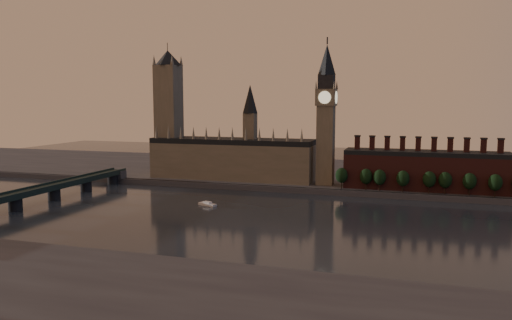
{
  "coord_description": "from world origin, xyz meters",
  "views": [
    {
      "loc": [
        70.67,
        -253.55,
        65.56
      ],
      "look_at": [
        -26.34,
        55.0,
        27.11
      ],
      "focal_mm": 35.0,
      "sensor_mm": 36.0,
      "label": 1
    }
  ],
  "objects_px": {
    "victoria_tower": "(169,109)",
    "big_ben": "(326,113)",
    "river_boat": "(207,204)",
    "westminster_bridge": "(32,194)"
  },
  "relations": [
    {
      "from": "big_ben",
      "to": "river_boat",
      "type": "height_order",
      "value": "big_ben"
    },
    {
      "from": "victoria_tower",
      "to": "big_ben",
      "type": "bearing_deg",
      "value": -2.2
    },
    {
      "from": "westminster_bridge",
      "to": "river_boat",
      "type": "height_order",
      "value": "westminster_bridge"
    },
    {
      "from": "big_ben",
      "to": "river_boat",
      "type": "distance_m",
      "value": 114.13
    },
    {
      "from": "river_boat",
      "to": "big_ben",
      "type": "bearing_deg",
      "value": 73.89
    },
    {
      "from": "victoria_tower",
      "to": "river_boat",
      "type": "height_order",
      "value": "victoria_tower"
    },
    {
      "from": "victoria_tower",
      "to": "big_ben",
      "type": "height_order",
      "value": "victoria_tower"
    },
    {
      "from": "big_ben",
      "to": "river_boat",
      "type": "xyz_separation_m",
      "value": [
        -60.97,
        -78.68,
        -55.84
      ]
    },
    {
      "from": "westminster_bridge",
      "to": "big_ben",
      "type": "bearing_deg",
      "value": 34.33
    },
    {
      "from": "big_ben",
      "to": "river_boat",
      "type": "bearing_deg",
      "value": -127.77
    }
  ]
}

